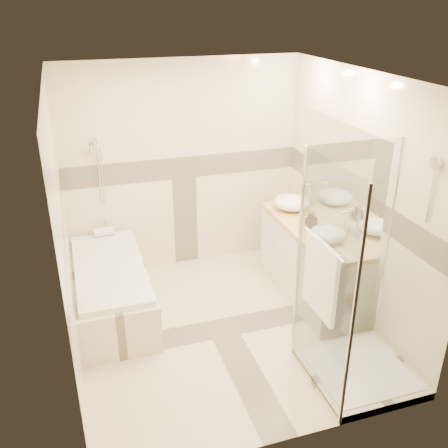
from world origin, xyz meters
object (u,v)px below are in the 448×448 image
object	(u,v)px
bathtub	(111,286)
vanity	(311,262)
vessel_sink_far	(328,234)
shower_enclosure	(348,327)
vessel_sink_near	(292,202)
amenity_bottle_a	(312,219)
amenity_bottle_b	(310,219)

from	to	relation	value
bathtub	vanity	world-z (taller)	vanity
vessel_sink_far	vanity	bearing A→B (deg)	86.51
vanity	shower_enclosure	distance (m)	1.31
vanity	vessel_sink_near	size ratio (longest dim) A/B	3.97
vanity	amenity_bottle_a	xyz separation A→B (m)	(-0.02, 0.01, 0.51)
vessel_sink_far	amenity_bottle_a	xyz separation A→B (m)	(0.00, 0.34, 0.02)
vanity	bathtub	bearing A→B (deg)	170.75
vessel_sink_near	amenity_bottle_b	xyz separation A→B (m)	(0.00, -0.45, -0.02)
vanity	amenity_bottle_b	distance (m)	0.50
vessel_sink_near	amenity_bottle_b	bearing A→B (deg)	-90.00
shower_enclosure	vessel_sink_near	xyz separation A→B (m)	(0.27, 1.80, 0.43)
amenity_bottle_a	amenity_bottle_b	distance (m)	0.07
bathtub	shower_enclosure	bearing A→B (deg)	-41.10
vessel_sink_far	amenity_bottle_a	size ratio (longest dim) A/B	2.04
vanity	shower_enclosure	bearing A→B (deg)	-102.97
vanity	vessel_sink_far	xyz separation A→B (m)	(-0.02, -0.33, 0.50)
bathtub	amenity_bottle_a	distance (m)	2.25
bathtub	vanity	xyz separation A→B (m)	(2.15, -0.35, 0.12)
bathtub	vessel_sink_far	world-z (taller)	vessel_sink_far
vessel_sink_near	vessel_sink_far	bearing A→B (deg)	-90.00
bathtub	vessel_sink_far	bearing A→B (deg)	-17.64
vessel_sink_far	bathtub	bearing A→B (deg)	162.36
shower_enclosure	vessel_sink_near	world-z (taller)	shower_enclosure
amenity_bottle_b	vessel_sink_near	bearing A→B (deg)	90.00
shower_enclosure	amenity_bottle_a	distance (m)	1.38
vessel_sink_near	vessel_sink_far	xyz separation A→B (m)	(0.00, -0.85, -0.01)
amenity_bottle_b	amenity_bottle_a	bearing A→B (deg)	-90.00
vessel_sink_near	amenity_bottle_a	xyz separation A→B (m)	(0.00, -0.52, 0.01)
vessel_sink_near	amenity_bottle_a	bearing A→B (deg)	-90.00
vanity	amenity_bottle_b	world-z (taller)	amenity_bottle_b
shower_enclosure	vessel_sink_far	world-z (taller)	shower_enclosure
amenity_bottle_a	vanity	bearing A→B (deg)	-22.14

